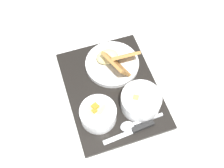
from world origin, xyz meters
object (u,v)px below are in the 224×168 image
bowl_salad (98,114)px  spoon (133,125)px  plate_main (113,62)px  bowl_soup (141,101)px  knife (138,128)px

bowl_salad → spoon: bearing=-122.1°
bowl_salad → plate_main: (0.18, -0.11, -0.01)m
spoon → bowl_salad: bearing=-33.5°
bowl_soup → plate_main: size_ratio=0.68×
plate_main → knife: plate_main is taller
plate_main → bowl_salad: bearing=148.3°
bowl_soup → plate_main: 0.18m
bowl_soup → knife: bearing=154.8°
bowl_salad → knife: bowl_salad is taller
bowl_salad → bowl_soup: size_ratio=0.89×
bowl_salad → knife: size_ratio=0.68×
plate_main → spoon: 0.24m
bowl_soup → knife: bowl_soup is taller
bowl_salad → plate_main: 0.21m
knife → spoon: bearing=-59.5°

